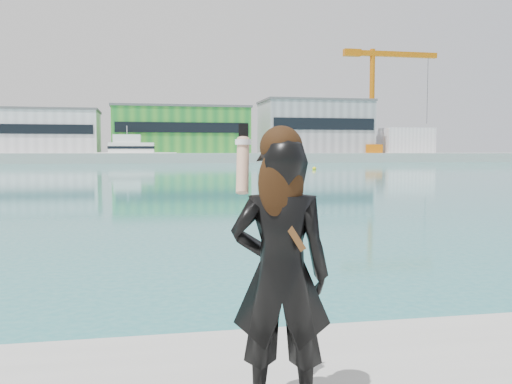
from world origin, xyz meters
TOP-DOWN VIEW (x-y plane):
  - far_quay at (0.00, 130.00)m, footprint 320.00×40.00m
  - warehouse_white at (-22.00, 127.98)m, footprint 24.48×15.35m
  - warehouse_green at (8.00, 127.98)m, footprint 30.60×16.36m
  - warehouse_grey_right at (40.00, 127.98)m, footprint 25.50×15.35m
  - ancillary_shed at (62.00, 126.00)m, footprint 12.00×10.00m
  - dock_crane at (53.20, 122.00)m, footprint 23.00×4.00m
  - flagpole_right at (22.09, 121.00)m, footprint 1.28×0.16m
  - motor_yacht at (-2.29, 114.86)m, footprint 16.46×5.53m
  - buoy_near at (20.53, 65.66)m, footprint 0.50×0.50m
  - woman at (-0.32, -0.49)m, footprint 0.64×0.49m

SIDE VIEW (x-z plane):
  - buoy_near at x=20.53m, z-range -0.25..0.25m
  - far_quay at x=0.00m, z-range 0.00..2.00m
  - woman at x=-0.32m, z-range 0.81..2.45m
  - motor_yacht at x=-2.29m, z-range -1.66..5.91m
  - ancillary_shed at x=62.00m, z-range 2.00..8.00m
  - flagpole_right at x=22.09m, z-range 2.54..10.54m
  - warehouse_white at x=-22.00m, z-range 2.01..11.51m
  - warehouse_green at x=8.00m, z-range 2.01..12.51m
  - warehouse_grey_right at x=40.00m, z-range 2.01..14.51m
  - dock_crane at x=53.20m, z-range 3.07..27.07m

